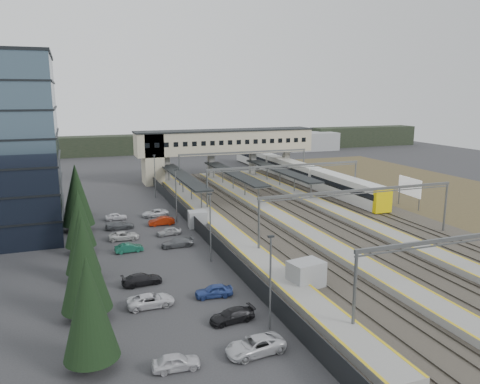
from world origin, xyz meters
name	(u,v)px	position (x,y,z in m)	size (l,w,h in m)	color
ground	(250,235)	(0.00, 0.00, 0.00)	(220.00, 220.00, 0.00)	#2B2B2D
conifer_row	(80,223)	(-22.00, -3.86, 4.84)	(4.42, 49.82, 9.50)	black
car_park	(163,259)	(-13.33, -6.80, 0.59)	(10.55, 44.78, 1.28)	silver
lampposts	(190,207)	(-8.00, 1.25, 4.34)	(0.50, 53.25, 8.07)	slate
fence	(195,223)	(-6.50, 5.00, 1.00)	(0.08, 90.00, 2.00)	#26282B
relay_cabin_near	(306,275)	(-1.25, -18.54, 1.39)	(3.72, 3.01, 2.78)	gray
relay_cabin_far	(198,219)	(-5.75, 6.24, 1.19)	(2.82, 2.43, 2.39)	gray
rail_corridor	(295,218)	(9.34, 5.00, 0.29)	(34.00, 90.00, 0.92)	#312C27
canopies	(233,173)	(7.00, 27.00, 3.92)	(23.10, 30.00, 3.28)	black
footbridge	(214,145)	(7.70, 42.00, 7.93)	(40.40, 6.40, 11.20)	#B6AA91
gantries	(318,183)	(12.00, 3.00, 6.00)	(28.40, 62.28, 7.17)	slate
train	(293,170)	(24.00, 35.27, 2.24)	(3.13, 65.49, 3.94)	silver
billboard	(410,188)	(31.14, 5.49, 3.46)	(0.60, 6.04, 5.15)	slate
scrub_east	(473,202)	(45.00, 5.00, 0.03)	(34.00, 120.00, 0.06)	#443B25
treeline_far	(216,143)	(23.81, 92.28, 2.95)	(170.00, 19.00, 7.00)	black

